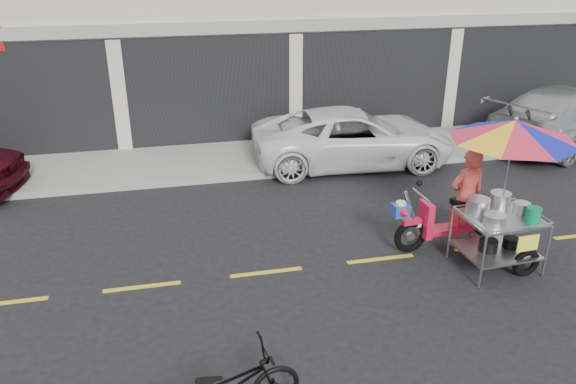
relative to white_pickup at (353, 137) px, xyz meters
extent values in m
plane|color=black|center=(-1.00, -4.54, -0.68)|extent=(90.00, 90.00, 0.00)
cube|color=gray|center=(-1.00, 0.96, -0.61)|extent=(45.00, 3.00, 0.15)
cube|color=black|center=(-1.00, 1.93, 0.77)|extent=(35.28, 0.06, 2.90)
cube|color=gray|center=(-1.00, 1.91, 2.42)|extent=(36.00, 0.12, 0.30)
cube|color=gold|center=(-1.00, -4.54, -0.68)|extent=(42.00, 0.10, 0.01)
imported|color=white|center=(0.00, 0.00, 0.00)|extent=(5.02, 2.53, 1.36)
imported|color=#A8ACAF|center=(6.10, 0.16, 0.10)|extent=(5.82, 4.16, 1.57)
torus|color=black|center=(-0.41, -4.39, -0.38)|extent=(0.62, 0.15, 0.61)
torus|color=black|center=(1.19, -4.30, -0.38)|extent=(0.62, 0.15, 0.61)
cylinder|color=#9EA0A5|center=(-0.41, -4.39, -0.38)|extent=(0.15, 0.07, 0.15)
cylinder|color=#9EA0A5|center=(1.19, -4.30, -0.38)|extent=(0.15, 0.07, 0.15)
cube|color=red|center=(-0.41, -4.39, -0.09)|extent=(0.35, 0.15, 0.09)
cylinder|color=#9EA0A5|center=(-0.41, -4.39, 0.07)|extent=(0.39, 0.08, 0.86)
cube|color=red|center=(-0.14, -4.38, -0.09)|extent=(0.15, 0.37, 0.64)
cube|color=red|center=(0.34, -4.35, -0.34)|extent=(0.87, 0.35, 0.09)
cube|color=red|center=(0.82, -4.32, -0.09)|extent=(0.82, 0.32, 0.43)
cube|color=black|center=(0.71, -4.33, 0.15)|extent=(0.71, 0.30, 0.11)
cylinder|color=#9EA0A5|center=(-0.28, -4.39, 0.39)|extent=(0.07, 0.59, 0.04)
sphere|color=black|center=(-0.23, -4.17, 0.52)|extent=(0.11, 0.11, 0.11)
cylinder|color=white|center=(-0.28, -4.39, -0.17)|extent=(0.14, 0.14, 0.05)
cube|color=#204394|center=(-0.65, -4.41, 0.15)|extent=(0.29, 0.25, 0.21)
cylinder|color=white|center=(-0.65, -4.41, 0.28)|extent=(0.18, 0.18, 0.05)
cone|color=red|center=(-0.63, -4.59, 0.18)|extent=(0.21, 0.25, 0.19)
torus|color=black|center=(1.11, -5.54, -0.45)|extent=(0.50, 0.14, 0.49)
cylinder|color=#9EA0A5|center=(0.20, -5.70, -0.23)|extent=(0.04, 0.04, 0.91)
cylinder|color=#9EA0A5|center=(0.15, -4.74, -0.23)|extent=(0.04, 0.04, 0.91)
cylinder|color=#9EA0A5|center=(1.38, -5.63, -0.23)|extent=(0.04, 0.04, 0.91)
cylinder|color=#9EA0A5|center=(1.32, -4.67, -0.23)|extent=(0.04, 0.04, 0.91)
cube|color=#9EA0A5|center=(0.76, -5.18, -0.36)|extent=(1.23, 1.03, 0.03)
cube|color=#9EA0A5|center=(0.76, -5.18, 0.23)|extent=(1.23, 1.03, 0.04)
cylinder|color=#9EA0A5|center=(0.79, -5.67, 0.29)|extent=(1.18, 0.09, 0.03)
cylinder|color=#9EA0A5|center=(0.74, -4.70, 0.29)|extent=(1.18, 0.09, 0.03)
cylinder|color=#9EA0A5|center=(0.17, -5.22, 0.29)|extent=(0.08, 0.96, 0.03)
cylinder|color=#9EA0A5|center=(1.35, -5.15, 0.29)|extent=(0.08, 0.96, 0.03)
cylinder|color=#9EA0A5|center=(0.74, -4.70, -0.36)|extent=(0.09, 0.80, 0.04)
cylinder|color=#9EA0A5|center=(0.74, -4.70, 0.18)|extent=(0.09, 0.80, 0.04)
cube|color=#F7FF34|center=(0.95, -5.69, 0.02)|extent=(0.38, 0.04, 0.27)
cylinder|color=#B7B7BC|center=(0.43, -4.99, 0.38)|extent=(0.39, 0.39, 0.25)
cylinder|color=#B7B7BC|center=(0.86, -4.94, 0.40)|extent=(0.35, 0.35, 0.29)
cylinder|color=#B7B7BC|center=(1.17, -5.11, 0.33)|extent=(0.27, 0.27, 0.16)
cylinder|color=#B7B7BC|center=(0.51, -5.39, 0.33)|extent=(0.36, 0.36, 0.15)
cylinder|color=#067E49|center=(1.15, -5.43, 0.37)|extent=(0.25, 0.25, 0.24)
cylinder|color=black|center=(0.60, -5.19, -0.25)|extent=(0.32, 0.32, 0.19)
cylinder|color=black|center=(1.03, -5.17, -0.26)|extent=(0.27, 0.27, 0.17)
cylinder|color=#9EA0A5|center=(0.81, -5.07, 1.03)|extent=(0.03, 0.03, 1.61)
sphere|color=#9EA0A5|center=(0.81, -5.07, 1.86)|extent=(0.06, 0.06, 0.06)
imported|color=#CC433B|center=(0.61, -4.33, 0.23)|extent=(0.69, 0.47, 1.82)
camera|label=1|loc=(-4.37, -12.38, 4.27)|focal=35.00mm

